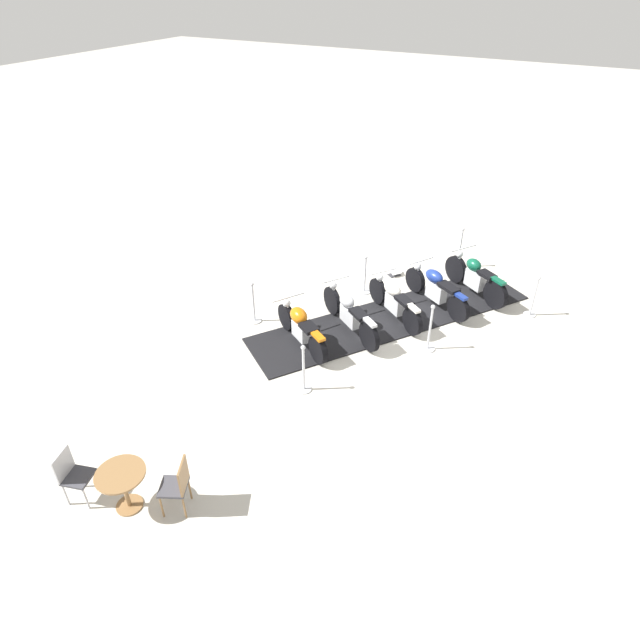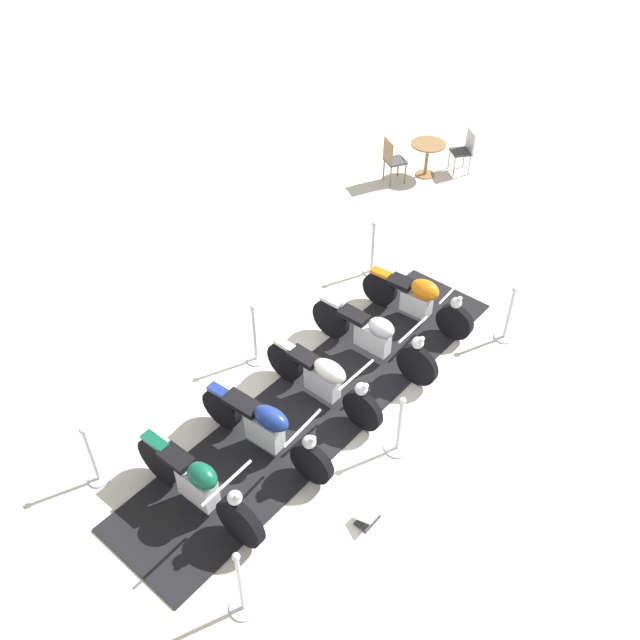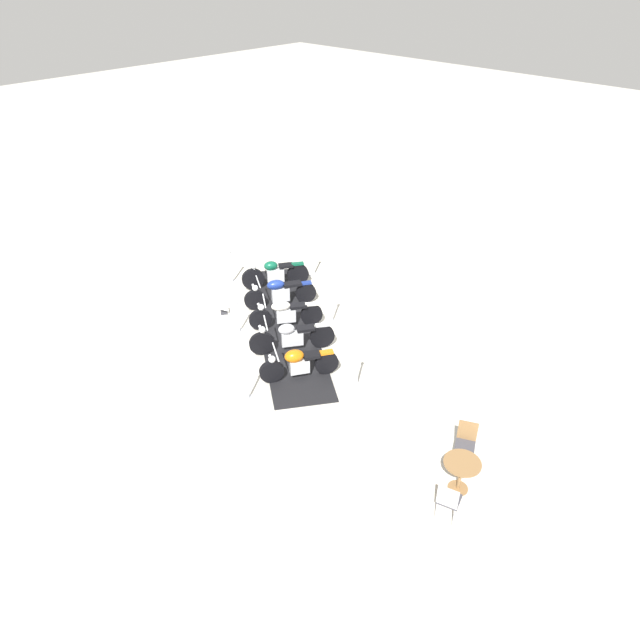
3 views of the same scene
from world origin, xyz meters
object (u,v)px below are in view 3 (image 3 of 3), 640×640
Objects in this scene: stanchion_right_rear at (248,388)px; cafe_chair_near_table at (466,440)px; motorcycle_navy at (279,292)px; stanchion_left_mid at (332,311)px; motorcycle_forest at (275,274)px; stanchion_right_mid at (239,323)px; cafe_table at (461,469)px; stanchion_left_rear at (357,374)px; stanchion_right_front at (232,272)px; stanchion_left_front at (314,265)px; cafe_chair_across_table at (448,499)px; motorcycle_cream at (285,313)px; info_placard at (224,310)px; motorcycle_copper at (298,363)px; motorcycle_chrome at (291,336)px.

cafe_chair_near_table is at bearing -158.62° from stanchion_right_rear.
stanchion_left_mid is at bearing 135.41° from motorcycle_navy.
motorcycle_forest reaches higher than motorcycle_navy.
cafe_chair_near_table is at bearing -178.63° from stanchion_right_mid.
stanchion_left_rear is at bearing -16.34° from cafe_table.
stanchion_left_front is at bearing -125.38° from stanchion_right_front.
stanchion_right_front is (2.39, -1.70, 0.07)m from stanchion_right_mid.
stanchion_left_rear reaches higher than motorcycle_forest.
motorcycle_navy is at bearing 13.91° from stanchion_left_mid.
stanchion_left_mid is 1.19× the size of cafe_chair_across_table.
cafe_chair_near_table is (-6.42, 0.89, 0.07)m from motorcycle_cream.
info_placard is at bearing -117.10° from cafe_chair_near_table.
stanchion_left_rear is at bearing 153.34° from motorcycle_copper.
motorcycle_copper is at bearing 89.12° from motorcycle_chrome.
cafe_chair_across_table reaches higher than cafe_table.
stanchion_right_front is (5.07, -2.00, -0.08)m from motorcycle_copper.
stanchion_left_front reaches higher than info_placard.
cafe_chair_across_table is (-8.91, 3.80, 0.05)m from motorcycle_forest.
stanchion_left_rear is 1.14× the size of cafe_chair_across_table.
motorcycle_cream is 1.81× the size of cafe_chair_near_table.
motorcycle_cream is at bearing -124.45° from info_placard.
stanchion_left_front is at bearing -35.38° from stanchion_left_mid.
cafe_chair_near_table is (-5.62, 2.01, 0.18)m from stanchion_left_mid.
stanchion_left_front reaches higher than stanchion_right_mid.
motorcycle_forest is at bearing 77.84° from stanchion_left_front.
cafe_chair_across_table is at bearing -4.90° from cafe_chair_near_table.
stanchion_left_mid is at bearing -35.38° from stanchion_left_rear.
stanchion_left_front is 6.45m from stanchion_right_rear.
cafe_chair_near_table reaches higher than cafe_chair_across_table.
stanchion_right_front is 1.85m from info_placard.
stanchion_left_front is 1.11× the size of cafe_chair_across_table.
motorcycle_copper is 1.59× the size of stanchion_left_mid.
motorcycle_forest reaches higher than motorcycle_cream.
cafe_chair_near_table is (0.36, -0.74, -0.00)m from cafe_table.
cafe_table is 0.83m from cafe_chair_near_table.
stanchion_right_rear reaches higher than stanchion_right_mid.
motorcycle_cream is at bearing -123.68° from cafe_chair_near_table.
stanchion_left_mid is at bearing -125.38° from stanchion_right_mid.
stanchion_right_mid is (3.94, 0.48, -0.07)m from stanchion_left_rear.
stanchion_right_rear is at bearing 120.15° from stanchion_left_front.
motorcycle_navy is 4.31m from stanchion_right_rear.
stanchion_right_front reaches higher than motorcycle_chrome.
motorcycle_navy is 1.89× the size of stanchion_right_mid.
motorcycle_forest is 1.71× the size of stanchion_left_rear.
stanchion_right_mid is 7.88m from cafe_chair_across_table.
info_placard is 8.33m from cafe_chair_near_table.
stanchion_right_front is at bearing 6.94° from stanchion_left_mid.
stanchion_left_front reaches higher than stanchion_right_rear.
motorcycle_navy is 7.54m from cafe_chair_near_table.
motorcycle_navy reaches higher than cafe_table.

